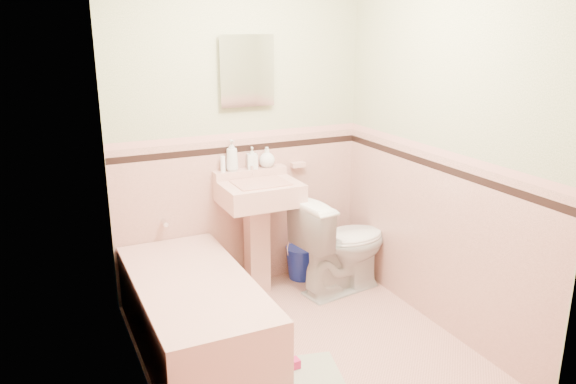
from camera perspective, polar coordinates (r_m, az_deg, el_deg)
name	(u,v)px	position (r m, az deg, el deg)	size (l,w,h in m)	color
floor	(304,349)	(3.80, 1.67, -15.60)	(2.20, 2.20, 0.00)	#D29889
wall_back	(240,131)	(4.30, -4.87, 6.14)	(2.50, 2.50, 0.00)	beige
wall_front	(426,218)	(2.42, 13.77, -2.61)	(2.50, 2.50, 0.00)	beige
wall_left	(133,182)	(3.00, -15.41, 1.00)	(2.50, 2.50, 0.00)	beige
wall_right	(441,147)	(3.86, 15.24, 4.41)	(2.50, 2.50, 0.00)	beige
wainscot_back	(243,213)	(4.45, -4.61, -2.14)	(2.00, 2.00, 0.00)	#D59D8E
wainscot_front	(414,353)	(2.71, 12.64, -15.62)	(2.00, 2.00, 0.00)	#D59D8E
wainscot_left	(145,295)	(3.23, -14.31, -10.13)	(2.20, 2.20, 0.00)	#D59D8E
wainscot_right	(432,239)	(4.03, 14.41, -4.66)	(2.20, 2.20, 0.00)	#D59D8E
accent_back	(241,149)	(4.31, -4.74, 4.40)	(2.00, 2.00, 0.00)	black
accent_front	(421,246)	(2.48, 13.31, -5.32)	(2.00, 2.00, 0.00)	black
accent_left	(139,205)	(3.04, -14.89, -1.31)	(2.20, 2.20, 0.00)	black
accent_right	(437,166)	(3.88, 14.89, 2.52)	(2.20, 2.20, 0.00)	black
cap_back	(241,136)	(4.29, -4.78, 5.71)	(2.00, 2.00, 0.00)	tan
cap_front	(422,224)	(2.44, 13.46, -3.15)	(2.00, 2.00, 0.00)	tan
cap_left	(137,187)	(3.01, -15.03, 0.50)	(2.20, 2.20, 0.00)	tan
cap_right	(438,152)	(3.85, 15.00, 3.96)	(2.20, 2.20, 0.00)	tan
bathtub	(195,316)	(3.76, -9.46, -12.26)	(0.70, 1.50, 0.45)	tan
tub_faucet	(164,222)	(4.24, -12.43, -3.03)	(0.04, 0.04, 0.12)	silver
sink	(260,239)	(4.32, -2.86, -4.79)	(0.58, 0.48, 0.90)	tan
sink_faucet	(252,172)	(4.29, -3.68, 2.04)	(0.02, 0.02, 0.10)	silver
medicine_cabinet	(247,71)	(4.23, -4.23, 12.14)	(0.37, 0.04, 0.47)	white
soap_dish	(298,165)	(4.51, 1.01, 2.79)	(0.11, 0.07, 0.04)	tan
soap_bottle_left	(232,155)	(4.24, -5.71, 3.70)	(0.09, 0.09, 0.24)	#B2B2B2
soap_bottle_mid	(252,158)	(4.31, -3.66, 3.48)	(0.08, 0.08, 0.17)	#B2B2B2
soap_bottle_right	(267,157)	(4.35, -2.14, 3.56)	(0.12, 0.12, 0.16)	#B2B2B2
tube	(223,164)	(4.23, -6.62, 2.83)	(0.04, 0.04, 0.12)	white
toilet	(342,244)	(4.41, 5.47, -5.24)	(0.43, 0.76, 0.78)	white
bucket	(302,262)	(4.70, 1.43, -7.13)	(0.27, 0.27, 0.27)	navy
shoe	(289,365)	(3.54, 0.07, -17.12)	(0.14, 0.06, 0.05)	#BF1E59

